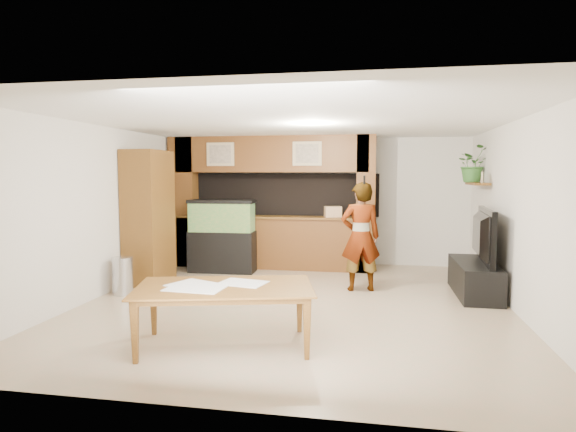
% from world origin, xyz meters
% --- Properties ---
extents(floor, '(6.50, 6.50, 0.00)m').
position_xyz_m(floor, '(0.00, 0.00, 0.00)').
color(floor, tan).
rests_on(floor, ground).
extents(ceiling, '(6.50, 6.50, 0.00)m').
position_xyz_m(ceiling, '(0.00, 0.00, 2.60)').
color(ceiling, white).
rests_on(ceiling, wall_back).
extents(wall_back, '(6.00, 0.00, 6.00)m').
position_xyz_m(wall_back, '(0.00, 3.25, 1.30)').
color(wall_back, beige).
rests_on(wall_back, floor).
extents(wall_left, '(0.00, 6.50, 6.50)m').
position_xyz_m(wall_left, '(-3.00, 0.00, 1.30)').
color(wall_left, beige).
rests_on(wall_left, floor).
extents(wall_right, '(0.00, 6.50, 6.50)m').
position_xyz_m(wall_right, '(3.00, 0.00, 1.30)').
color(wall_right, beige).
rests_on(wall_right, floor).
extents(partition, '(4.20, 0.99, 2.60)m').
position_xyz_m(partition, '(-0.95, 2.64, 1.31)').
color(partition, brown).
rests_on(partition, floor).
extents(wall_clock, '(0.05, 0.25, 0.25)m').
position_xyz_m(wall_clock, '(-2.97, 1.00, 1.90)').
color(wall_clock, black).
rests_on(wall_clock, wall_left).
extents(wall_shelf, '(0.25, 0.90, 0.04)m').
position_xyz_m(wall_shelf, '(2.85, 1.95, 1.70)').
color(wall_shelf, brown).
rests_on(wall_shelf, wall_right).
extents(pantry_cabinet, '(0.57, 0.93, 2.27)m').
position_xyz_m(pantry_cabinet, '(-2.70, 0.89, 1.13)').
color(pantry_cabinet, brown).
rests_on(pantry_cabinet, floor).
extents(trash_can, '(0.32, 0.32, 0.58)m').
position_xyz_m(trash_can, '(-2.73, 0.03, 0.29)').
color(trash_can, '#B2B2B7').
rests_on(trash_can, floor).
extents(aquarium, '(1.25, 0.47, 1.38)m').
position_xyz_m(aquarium, '(-1.74, 1.95, 0.68)').
color(aquarium, black).
rests_on(aquarium, floor).
extents(tv_stand, '(0.57, 1.55, 0.52)m').
position_xyz_m(tv_stand, '(2.65, 0.94, 0.26)').
color(tv_stand, black).
rests_on(tv_stand, floor).
extents(television, '(0.30, 1.45, 0.83)m').
position_xyz_m(television, '(2.65, 0.94, 0.93)').
color(television, black).
rests_on(television, tv_stand).
extents(photo_frame, '(0.06, 0.14, 0.18)m').
position_xyz_m(photo_frame, '(2.85, 1.61, 1.81)').
color(photo_frame, tan).
rests_on(photo_frame, wall_shelf).
extents(potted_plant, '(0.72, 0.67, 0.65)m').
position_xyz_m(potted_plant, '(2.82, 2.23, 2.05)').
color(potted_plant, '#316729').
rests_on(potted_plant, wall_shelf).
extents(person, '(0.72, 0.56, 1.74)m').
position_xyz_m(person, '(0.90, 0.93, 0.87)').
color(person, '#A97E5C').
rests_on(person, floor).
extents(microphone, '(0.03, 0.09, 0.15)m').
position_xyz_m(microphone, '(0.95, 0.77, 1.78)').
color(microphone, black).
rests_on(microphone, person).
extents(dining_table, '(2.09, 1.47, 0.66)m').
position_xyz_m(dining_table, '(-0.46, -1.91, 0.33)').
color(dining_table, brown).
rests_on(dining_table, floor).
extents(newspaper_a, '(0.63, 0.48, 0.01)m').
position_xyz_m(newspaper_a, '(-0.74, -2.02, 0.67)').
color(newspaper_a, silver).
rests_on(newspaper_a, dining_table).
extents(newspaper_b, '(0.71, 0.63, 0.01)m').
position_xyz_m(newspaper_b, '(-0.77, -1.92, 0.67)').
color(newspaper_b, silver).
rests_on(newspaper_b, dining_table).
extents(newspaper_c, '(0.56, 0.46, 0.01)m').
position_xyz_m(newspaper_c, '(-0.31, -1.71, 0.67)').
color(newspaper_c, silver).
rests_on(newspaper_c, dining_table).
extents(counter_box, '(0.36, 0.29, 0.21)m').
position_xyz_m(counter_box, '(0.33, 2.45, 1.14)').
color(counter_box, tan).
rests_on(counter_box, partition).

